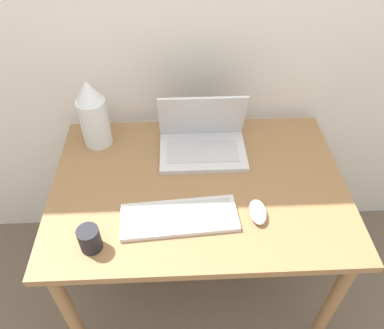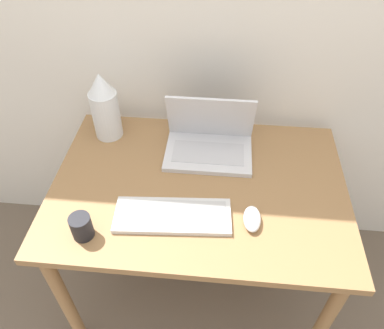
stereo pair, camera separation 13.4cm
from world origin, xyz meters
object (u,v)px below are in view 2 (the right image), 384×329
at_px(laptop, 209,140).
at_px(mouse, 252,219).
at_px(mug, 82,227).
at_px(keyboard, 173,216).
at_px(vase, 105,106).

xyz_separation_m(laptop, mouse, (0.17, -0.35, -0.04)).
distance_m(mouse, mug, 0.57).
relative_size(laptop, mouse, 3.14).
bearing_deg(keyboard, laptop, 74.13).
bearing_deg(laptop, keyboard, -105.87).
relative_size(vase, mug, 3.37).
bearing_deg(mug, keyboard, 19.27).
xyz_separation_m(laptop, mug, (-0.39, -0.46, -0.01)).
bearing_deg(keyboard, vase, 128.00).
bearing_deg(laptop, mouse, -64.38).
xyz_separation_m(mouse, vase, (-0.60, 0.42, 0.13)).
relative_size(laptop, vase, 1.17).
relative_size(laptop, keyboard, 0.85).
distance_m(laptop, keyboard, 0.38).
bearing_deg(mug, vase, 95.11).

